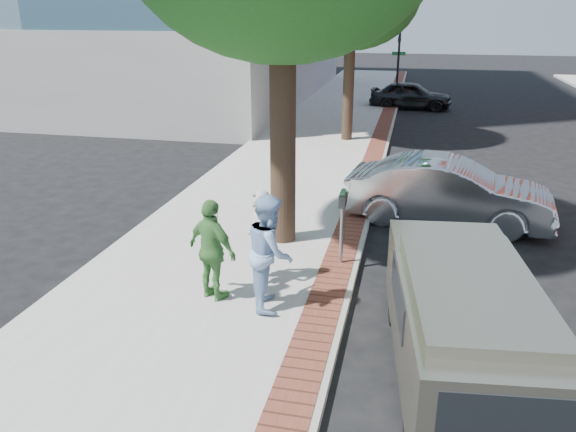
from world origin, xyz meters
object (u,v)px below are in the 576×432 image
(person_green, at_px, (213,250))
(van, at_px, (461,316))
(bg_car, at_px, (411,95))
(person_gray, at_px, (259,237))
(sedan_silver, at_px, (448,192))
(person_officer, at_px, (270,252))
(parking_meter, at_px, (342,211))

(person_green, xyz_separation_m, van, (3.88, -1.05, -0.13))
(bg_car, height_order, van, van)
(bg_car, bearing_deg, van, -174.08)
(person_gray, distance_m, sedan_silver, 5.36)
(person_gray, height_order, bg_car, person_gray)
(person_gray, height_order, person_officer, person_officer)
(sedan_silver, bearing_deg, van, -173.93)
(person_gray, relative_size, person_officer, 0.89)
(parking_meter, distance_m, person_officer, 2.08)
(person_officer, bearing_deg, sedan_silver, -45.46)
(person_gray, height_order, person_green, person_green)
(person_gray, bearing_deg, person_officer, 7.06)
(person_green, relative_size, sedan_silver, 0.37)
(parking_meter, relative_size, bg_car, 0.36)
(van, bearing_deg, person_officer, 153.62)
(person_gray, distance_m, van, 3.79)
(person_officer, distance_m, bg_car, 21.48)
(person_officer, relative_size, bg_car, 0.47)
(parking_meter, bearing_deg, person_green, -135.56)
(person_green, bearing_deg, van, -168.47)
(person_green, height_order, sedan_silver, person_green)
(person_officer, distance_m, person_green, 0.99)
(parking_meter, bearing_deg, bg_car, 87.29)
(parking_meter, height_order, bg_car, parking_meter)
(person_green, xyz_separation_m, bg_car, (2.82, 21.39, -0.33))
(parking_meter, xyz_separation_m, bg_car, (0.93, 19.53, -0.51))
(parking_meter, relative_size, person_officer, 0.78)
(person_green, bearing_deg, bg_car, -70.80)
(parking_meter, relative_size, van, 0.32)
(person_officer, xyz_separation_m, person_green, (-0.98, 0.01, -0.08))
(bg_car, bearing_deg, person_officer, 178.31)
(person_officer, height_order, van, person_officer)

